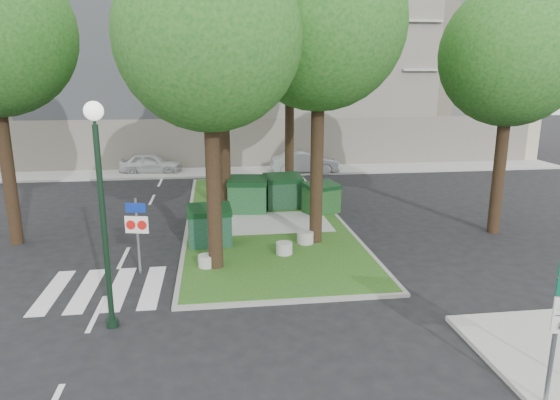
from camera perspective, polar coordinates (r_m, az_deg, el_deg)
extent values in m
plane|color=black|center=(13.34, -0.59, -11.68)|extent=(120.00, 120.00, 0.00)
cube|color=#254714|center=(20.84, -1.92, -1.99)|extent=(6.00, 16.00, 0.12)
cube|color=gray|center=(20.84, -1.92, -2.01)|extent=(6.30, 16.30, 0.10)
cube|color=#999993|center=(31.01, -4.78, 3.26)|extent=(42.00, 3.00, 0.12)
cube|color=silver|center=(14.81, -16.11, -9.56)|extent=(5.00, 3.00, 0.01)
cube|color=tan|center=(38.04, -5.64, 17.22)|extent=(41.00, 12.00, 16.00)
cylinder|color=black|center=(14.69, -7.65, 3.26)|extent=(0.44, 0.44, 6.16)
sphere|color=#164B14|center=(14.48, -8.15, 17.96)|extent=(5.20, 5.20, 5.20)
cylinder|color=black|center=(16.98, 4.25, 5.73)|extent=(0.44, 0.44, 6.72)
sphere|color=#164B14|center=(16.89, 4.51, 19.56)|extent=(5.60, 5.60, 5.60)
cylinder|color=black|center=(21.14, -6.33, 6.15)|extent=(0.44, 0.44, 5.88)
sphere|color=#164B14|center=(20.96, -6.60, 15.86)|extent=(4.80, 4.80, 4.80)
sphere|color=#164B14|center=(21.30, -5.88, 20.38)|extent=(3.60, 3.60, 3.60)
cylinder|color=black|center=(24.33, 1.09, 8.57)|extent=(0.44, 0.44, 7.00)
sphere|color=#164B14|center=(24.31, 1.14, 18.59)|extent=(5.80, 5.80, 5.80)
cylinder|color=black|center=(19.45, -28.86, 4.67)|extent=(0.44, 0.44, 6.44)
cylinder|color=black|center=(20.11, 23.91, 4.65)|extent=(0.44, 0.44, 5.88)
sphere|color=#164B14|center=(19.93, 24.94, 14.81)|extent=(5.00, 5.00, 5.00)
sphere|color=#164B14|center=(20.39, 25.89, 19.43)|extent=(3.75, 3.75, 3.75)
cube|color=#0D321F|center=(17.35, -8.05, -3.25)|extent=(1.51, 1.08, 1.14)
cube|color=black|center=(17.16, -8.13, -1.13)|extent=(1.57, 1.15, 0.33)
cube|color=#13431D|center=(21.32, -3.72, 0.28)|extent=(1.73, 1.29, 1.26)
cube|color=black|center=(21.16, -3.75, 2.21)|extent=(1.80, 1.37, 0.36)
cube|color=black|center=(22.02, 0.34, 0.70)|extent=(1.66, 1.21, 1.23)
cube|color=black|center=(21.87, 0.34, 2.53)|extent=(1.72, 1.28, 0.35)
cube|color=#133E14|center=(21.26, 4.73, -0.02)|extent=(1.64, 1.39, 1.09)
cube|color=black|center=(21.12, 4.77, 1.65)|extent=(1.71, 1.47, 0.31)
cylinder|color=#A2A39E|center=(15.49, -8.39, -6.89)|extent=(0.51, 0.51, 0.37)
cylinder|color=#999994|center=(17.43, 2.89, -4.29)|extent=(0.58, 0.58, 0.41)
cylinder|color=#9C9D98|center=(16.39, 0.48, -5.52)|extent=(0.54, 0.54, 0.38)
cylinder|color=gold|center=(25.93, 1.19, 2.07)|extent=(0.37, 0.37, 0.65)
cylinder|color=black|center=(11.97, -19.45, -3.31)|extent=(0.13, 0.13, 4.77)
cylinder|color=black|center=(12.80, -18.61, -13.16)|extent=(0.29, 0.29, 0.19)
sphere|color=white|center=(11.50, -20.53, 9.52)|extent=(0.42, 0.42, 0.42)
cylinder|color=slate|center=(15.38, -15.93, -4.04)|extent=(0.09, 0.09, 2.34)
cube|color=navy|center=(15.13, -16.15, -0.84)|extent=(0.60, 0.17, 0.28)
cube|color=white|center=(15.27, -16.02, -2.71)|extent=(0.69, 0.19, 0.51)
cylinder|color=red|center=(15.29, -16.65, -2.72)|extent=(0.28, 0.09, 0.28)
cylinder|color=red|center=(15.24, -15.40, -2.69)|extent=(0.28, 0.09, 0.28)
cylinder|color=slate|center=(10.05, 28.95, -13.13)|extent=(0.10, 0.10, 2.74)
imported|color=silver|center=(31.44, -14.53, 4.06)|extent=(3.82, 1.84, 1.26)
imported|color=#96989D|center=(30.57, 2.86, 4.32)|extent=(4.15, 1.53, 1.36)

